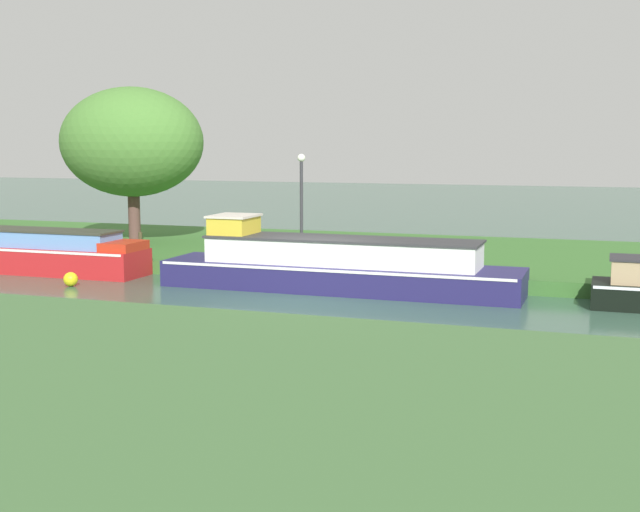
{
  "coord_description": "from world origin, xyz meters",
  "views": [
    {
      "loc": [
        7.22,
        -20.03,
        3.92
      ],
      "look_at": [
        -0.1,
        1.2,
        0.9
      ],
      "focal_mm": 47.23,
      "sensor_mm": 36.0,
      "label": 1
    }
  ],
  "objects_px": {
    "willow_tree_left": "(131,142)",
    "mooring_post_near": "(417,258)",
    "lamp_post": "(301,194)",
    "channel_buoy": "(71,279)",
    "navy_barge": "(337,266)",
    "red_cruiser": "(20,250)",
    "mooring_post_far": "(141,245)"
  },
  "relations": [
    {
      "from": "navy_barge",
      "to": "willow_tree_left",
      "type": "bearing_deg",
      "value": 152.52
    },
    {
      "from": "willow_tree_left",
      "to": "lamp_post",
      "type": "bearing_deg",
      "value": -14.54
    },
    {
      "from": "willow_tree_left",
      "to": "mooring_post_near",
      "type": "distance_m",
      "value": 11.87
    },
    {
      "from": "mooring_post_far",
      "to": "lamp_post",
      "type": "bearing_deg",
      "value": 16.47
    },
    {
      "from": "lamp_post",
      "to": "mooring_post_near",
      "type": "xyz_separation_m",
      "value": [
        3.93,
        -1.42,
        -1.63
      ]
    },
    {
      "from": "mooring_post_far",
      "to": "willow_tree_left",
      "type": "bearing_deg",
      "value": 124.29
    },
    {
      "from": "mooring_post_near",
      "to": "mooring_post_far",
      "type": "relative_size",
      "value": 0.93
    },
    {
      "from": "mooring_post_far",
      "to": "channel_buoy",
      "type": "relative_size",
      "value": 1.97
    },
    {
      "from": "red_cruiser",
      "to": "channel_buoy",
      "type": "height_order",
      "value": "red_cruiser"
    },
    {
      "from": "red_cruiser",
      "to": "lamp_post",
      "type": "relative_size",
      "value": 2.59
    },
    {
      "from": "channel_buoy",
      "to": "navy_barge",
      "type": "bearing_deg",
      "value": 14.58
    },
    {
      "from": "lamp_post",
      "to": "mooring_post_far",
      "type": "bearing_deg",
      "value": -163.53
    },
    {
      "from": "lamp_post",
      "to": "channel_buoy",
      "type": "xyz_separation_m",
      "value": [
        -5.03,
        -4.76,
        -2.19
      ]
    },
    {
      "from": "navy_barge",
      "to": "mooring_post_near",
      "type": "bearing_deg",
      "value": 38.75
    },
    {
      "from": "mooring_post_near",
      "to": "channel_buoy",
      "type": "distance_m",
      "value": 9.58
    },
    {
      "from": "navy_barge",
      "to": "mooring_post_near",
      "type": "height_order",
      "value": "navy_barge"
    },
    {
      "from": "lamp_post",
      "to": "mooring_post_near",
      "type": "relative_size",
      "value": 4.44
    },
    {
      "from": "willow_tree_left",
      "to": "mooring_post_far",
      "type": "bearing_deg",
      "value": -55.71
    },
    {
      "from": "navy_barge",
      "to": "mooring_post_near",
      "type": "distance_m",
      "value": 2.38
    },
    {
      "from": "willow_tree_left",
      "to": "channel_buoy",
      "type": "xyz_separation_m",
      "value": [
        2.0,
        -6.59,
        -3.75
      ]
    },
    {
      "from": "channel_buoy",
      "to": "lamp_post",
      "type": "bearing_deg",
      "value": 43.41
    },
    {
      "from": "mooring_post_near",
      "to": "channel_buoy",
      "type": "relative_size",
      "value": 1.82
    },
    {
      "from": "lamp_post",
      "to": "mooring_post_near",
      "type": "bearing_deg",
      "value": -19.91
    },
    {
      "from": "lamp_post",
      "to": "navy_barge",
      "type": "bearing_deg",
      "value": -54.53
    },
    {
      "from": "navy_barge",
      "to": "red_cruiser",
      "type": "distance_m",
      "value": 10.24
    },
    {
      "from": "navy_barge",
      "to": "mooring_post_near",
      "type": "relative_size",
      "value": 13.53
    },
    {
      "from": "willow_tree_left",
      "to": "mooring_post_far",
      "type": "xyz_separation_m",
      "value": [
        2.22,
        -3.25,
        -3.16
      ]
    },
    {
      "from": "navy_barge",
      "to": "willow_tree_left",
      "type": "xyz_separation_m",
      "value": [
        -9.11,
        4.74,
        3.29
      ]
    },
    {
      "from": "red_cruiser",
      "to": "channel_buoy",
      "type": "relative_size",
      "value": 20.95
    },
    {
      "from": "navy_barge",
      "to": "red_cruiser",
      "type": "bearing_deg",
      "value": 180.0
    },
    {
      "from": "red_cruiser",
      "to": "mooring_post_near",
      "type": "relative_size",
      "value": 11.5
    },
    {
      "from": "willow_tree_left",
      "to": "lamp_post",
      "type": "relative_size",
      "value": 1.71
    }
  ]
}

